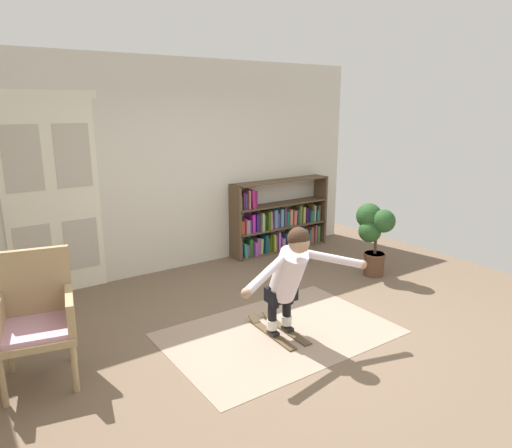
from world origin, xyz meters
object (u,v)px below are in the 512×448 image
object	(u,v)px
bookshelf	(278,223)
skis_pair	(278,330)
potted_plant	(373,229)
person_skier	(290,274)
wicker_chair	(36,315)

from	to	relation	value
bookshelf	skis_pair	bearing A→B (deg)	-127.22
bookshelf	skis_pair	size ratio (longest dim) A/B	2.23
bookshelf	potted_plant	distance (m)	1.70
skis_pair	person_skier	bearing A→B (deg)	-92.34
wicker_chair	skis_pair	world-z (taller)	wicker_chair
bookshelf	person_skier	xyz separation A→B (m)	(-1.71, -2.42, 0.25)
potted_plant	skis_pair	bearing A→B (deg)	-164.00
potted_plant	skis_pair	size ratio (longest dim) A/B	1.29
bookshelf	skis_pair	xyz separation A→B (m)	(-1.70, -2.24, -0.43)
potted_plant	skis_pair	xyz separation A→B (m)	(-2.05, -0.59, -0.64)
potted_plant	skis_pair	world-z (taller)	potted_plant
wicker_chair	skis_pair	bearing A→B (deg)	-13.22
skis_pair	person_skier	size ratio (longest dim) A/B	0.54
bookshelf	person_skier	world-z (taller)	person_skier
person_skier	skis_pair	bearing A→B (deg)	87.66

